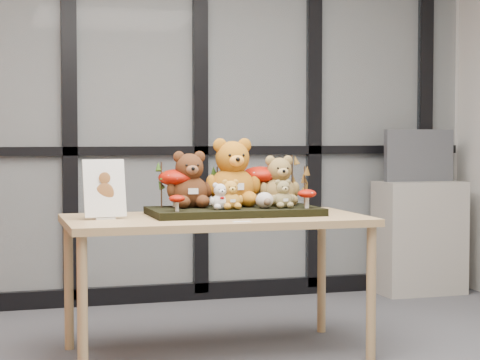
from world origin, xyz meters
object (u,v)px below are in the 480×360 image
object	(u,v)px
mushroom_back_right	(261,184)
bear_pooh_yellow	(232,169)
bear_white_bow	(220,195)
cabinet	(419,237)
bear_small_yellow	(230,193)
mushroom_front_left	(177,202)
display_table	(216,229)
bear_beige_small	(283,192)
bear_tan_back	(279,178)
bear_brown_medium	(189,176)
monitor	(419,155)
mushroom_front_right	(307,198)
sign_holder	(105,191)
plush_cream_hedgehog	(265,199)
diorama_tray	(234,211)
mushroom_back_left	(177,186)

from	to	relation	value
mushroom_back_right	bear_pooh_yellow	bearing A→B (deg)	-164.83
bear_white_bow	cabinet	world-z (taller)	bear_white_bow
bear_small_yellow	mushroom_back_right	world-z (taller)	mushroom_back_right
mushroom_front_left	cabinet	world-z (taller)	mushroom_front_left
display_table	bear_beige_small	world-z (taller)	bear_beige_small
display_table	bear_white_bow	bearing A→B (deg)	-58.06
bear_tan_back	bear_white_bow	xyz separation A→B (m)	(-0.38, -0.17, -0.07)
display_table	mushroom_front_left	bearing A→B (deg)	-162.44
bear_pooh_yellow	bear_brown_medium	bearing A→B (deg)	-177.91
cabinet	bear_beige_small	bearing A→B (deg)	-138.99
bear_small_yellow	monitor	bearing A→B (deg)	36.84
display_table	mushroom_back_right	xyz separation A→B (m)	(0.32, 0.21, 0.22)
bear_white_bow	mushroom_front_left	bearing A→B (deg)	-169.72
bear_tan_back	bear_white_bow	distance (m)	0.42
mushroom_front_right	sign_holder	bearing A→B (deg)	174.13
plush_cream_hedgehog	monitor	bearing A→B (deg)	39.89
diorama_tray	monitor	bearing A→B (deg)	35.73
bear_beige_small	diorama_tray	bearing A→B (deg)	158.49
diorama_tray	mushroom_back_left	bearing A→B (deg)	156.42
bear_pooh_yellow	bear_white_bow	xyz separation A→B (m)	(-0.12, -0.19, -0.13)
mushroom_front_right	cabinet	distance (m)	2.03
mushroom_back_left	display_table	bearing A→B (deg)	-47.97
mushroom_back_left	mushroom_back_right	distance (m)	0.48
plush_cream_hedgehog	mushroom_front_left	distance (m)	0.48
bear_beige_small	mushroom_front_left	distance (m)	0.58
bear_white_bow	mushroom_back_right	world-z (taller)	mushroom_back_right
cabinet	plush_cream_hedgehog	bearing A→B (deg)	-140.94
plush_cream_hedgehog	monitor	size ratio (longest dim) A/B	0.18
bear_pooh_yellow	mushroom_back_right	bearing A→B (deg)	15.61
mushroom_back_right	sign_holder	distance (m)	0.91
bear_tan_back	monitor	xyz separation A→B (m)	(1.50, 1.18, 0.09)
diorama_tray	bear_small_yellow	xyz separation A→B (m)	(-0.05, -0.09, 0.11)
bear_pooh_yellow	sign_holder	xyz separation A→B (m)	(-0.71, -0.14, -0.10)
bear_small_yellow	mushroom_front_right	distance (m)	0.41
bear_pooh_yellow	monitor	size ratio (longest dim) A/B	0.76
bear_pooh_yellow	bear_small_yellow	size ratio (longest dim) A/B	2.37
mushroom_back_left	mushroom_back_right	world-z (taller)	mushroom_back_right
display_table	bear_white_bow	world-z (taller)	bear_white_bow
bear_pooh_yellow	monitor	world-z (taller)	monitor
mushroom_back_left	bear_tan_back	bearing A→B (deg)	-4.62
mushroom_back_right	mushroom_front_right	world-z (taller)	mushroom_back_right
diorama_tray	bear_white_bow	distance (m)	0.16
bear_small_yellow	plush_cream_hedgehog	distance (m)	0.19
mushroom_back_right	sign_holder	bearing A→B (deg)	-168.33
bear_white_bow	mushroom_front_right	world-z (taller)	bear_white_bow
bear_brown_medium	bear_small_yellow	distance (m)	0.26
bear_pooh_yellow	mushroom_back_left	world-z (taller)	bear_pooh_yellow
plush_cream_hedgehog	sign_holder	size ratio (longest dim) A/B	0.31
bear_beige_small	plush_cream_hedgehog	world-z (taller)	bear_beige_small
bear_tan_back	mushroom_back_left	bearing A→B (deg)	175.82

